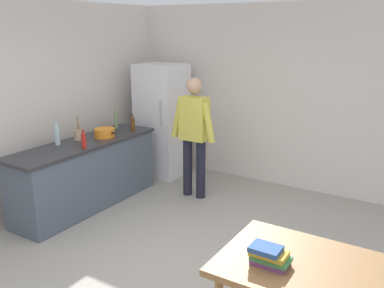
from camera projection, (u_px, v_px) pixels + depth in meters
The scene contains 14 objects.
ground_plane at pixel (177, 279), 3.99m from camera, with size 14.00×14.00×0.00m, color #9E998E.
wall_back at pixel (290, 98), 6.07m from camera, with size 6.40×0.12×2.70m, color silver.
wall_left at pixel (11, 111), 5.12m from camera, with size 0.12×5.60×2.70m, color silver.
kitchen_counter at pixel (87, 174), 5.54m from camera, with size 0.64×2.20×0.90m.
refrigerator at pixel (162, 120), 6.68m from camera, with size 0.70×0.67×1.80m.
person at pixel (194, 130), 5.72m from camera, with size 0.70×0.22×1.70m.
dining_table at pixel (320, 279), 2.85m from camera, with size 1.40×0.90×0.75m.
cooking_pot at pixel (104, 133), 5.64m from camera, with size 0.40×0.28×0.12m.
utensil_jar at pixel (78, 134), 5.49m from camera, with size 0.11×0.11×0.32m.
bottle_sauce_red at pixel (84, 141), 5.10m from camera, with size 0.06×0.06×0.24m.
bottle_water_clear at pixel (57, 135), 5.25m from camera, with size 0.07×0.07×0.30m.
bottle_vinegar_tall at pixel (116, 119), 6.12m from camera, with size 0.06×0.06×0.32m.
bottle_beer_brown at pixel (133, 124), 5.93m from camera, with size 0.06×0.06×0.26m.
book_stack at pixel (269, 256), 2.87m from camera, with size 0.28×0.18×0.14m.
Camera 1 is at (1.97, -2.88, 2.34)m, focal length 38.70 mm.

